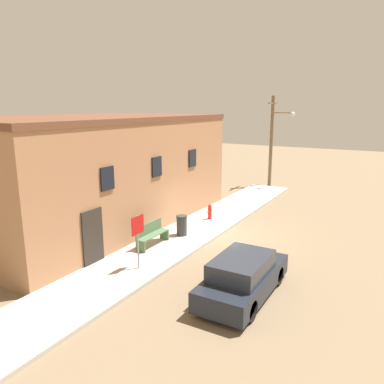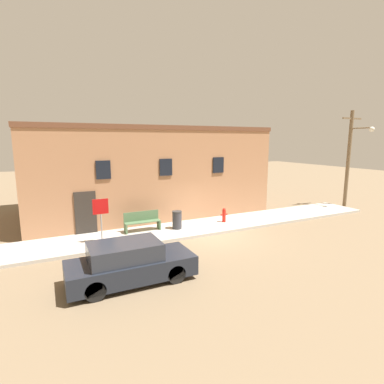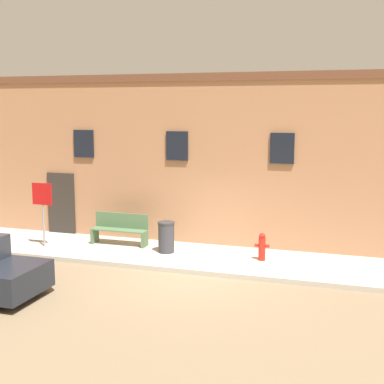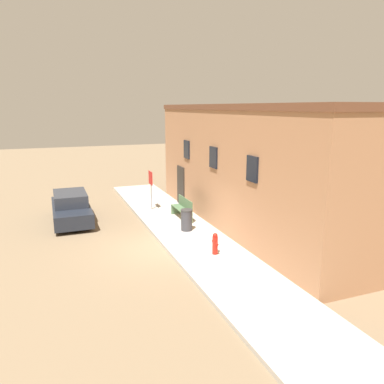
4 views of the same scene
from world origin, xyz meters
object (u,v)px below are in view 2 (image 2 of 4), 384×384
fire_hydrant (224,215)px  utility_pole (350,155)px  stop_sign (101,212)px  trash_bin (177,220)px  parked_car (130,263)px  bench (142,221)px

fire_hydrant → utility_pole: size_ratio=0.12×
fire_hydrant → utility_pole: (10.16, 0.06, 3.08)m
stop_sign → trash_bin: bearing=7.7°
parked_car → fire_hydrant: bearing=34.8°
utility_pole → parked_car: 17.47m
parked_car → trash_bin: bearing=51.0°
fire_hydrant → bench: size_ratio=0.44×
utility_pole → fire_hydrant: bearing=-179.7°
bench → utility_pole: size_ratio=0.27×
trash_bin → utility_pole: (13.00, 0.09, 3.01)m
fire_hydrant → trash_bin: size_ratio=0.86×
bench → trash_bin: bench is taller
trash_bin → parked_car: size_ratio=0.22×
utility_pole → parked_car: (-16.61, -4.55, -2.96)m
bench → parked_car: bearing=-111.2°
fire_hydrant → parked_car: bearing=-145.2°
fire_hydrant → parked_car: size_ratio=0.19×
fire_hydrant → utility_pole: utility_pole is taller
fire_hydrant → bench: bench is taller
stop_sign → fire_hydrant: bearing=4.7°
utility_pole → parked_car: bearing=-164.7°
stop_sign → parked_car: stop_sign is taller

